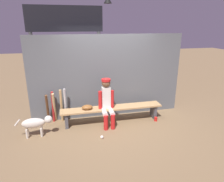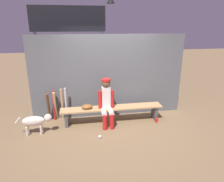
% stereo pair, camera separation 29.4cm
% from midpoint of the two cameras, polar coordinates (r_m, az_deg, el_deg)
% --- Properties ---
extents(ground_plane, '(30.00, 30.00, 0.00)m').
position_cam_midpoint_polar(ground_plane, '(5.58, 1.53, -8.61)').
color(ground_plane, brown).
extents(chainlink_fence, '(4.23, 0.03, 2.27)m').
position_cam_midpoint_polar(chainlink_fence, '(5.61, 0.68, 4.00)').
color(chainlink_fence, '#595E63').
rests_on(chainlink_fence, ground_plane).
extents(dugout_bench, '(2.69, 0.36, 0.43)m').
position_cam_midpoint_polar(dugout_bench, '(5.43, 1.56, -5.41)').
color(dugout_bench, tan).
rests_on(dugout_bench, ground_plane).
extents(player_seated, '(0.41, 0.55, 1.21)m').
position_cam_midpoint_polar(player_seated, '(5.19, 0.12, -2.86)').
color(player_seated, silver).
rests_on(player_seated, ground_plane).
extents(baseball_glove, '(0.28, 0.20, 0.12)m').
position_cam_midpoint_polar(baseball_glove, '(5.29, -5.42, -4.41)').
color(baseball_glove, brown).
rests_on(baseball_glove, dugout_bench).
extents(bat_aluminum_silver, '(0.06, 0.14, 0.94)m').
position_cam_midpoint_polar(bat_aluminum_silver, '(5.58, -11.25, -3.66)').
color(bat_aluminum_silver, '#B7B7BC').
rests_on(bat_aluminum_silver, ground_plane).
extents(bat_wood_tan, '(0.07, 0.16, 0.91)m').
position_cam_midpoint_polar(bat_wood_tan, '(5.62, -12.29, -3.74)').
color(bat_wood_tan, tan).
rests_on(bat_wood_tan, ground_plane).
extents(bat_wood_natural, '(0.07, 0.26, 0.84)m').
position_cam_midpoint_polar(bat_wood_natural, '(5.66, -14.15, -4.11)').
color(bat_wood_natural, tan).
rests_on(bat_wood_natural, ground_plane).
extents(bat_aluminum_red, '(0.09, 0.15, 0.87)m').
position_cam_midpoint_polar(bat_aluminum_red, '(5.66, -14.48, -3.98)').
color(bat_aluminum_red, '#B22323').
rests_on(bat_aluminum_red, ground_plane).
extents(bat_wood_dark, '(0.08, 0.26, 0.83)m').
position_cam_midpoint_polar(bat_wood_dark, '(5.64, -15.91, -4.40)').
color(bat_wood_dark, brown).
rests_on(bat_wood_dark, ground_plane).
extents(baseball, '(0.07, 0.07, 0.07)m').
position_cam_midpoint_polar(baseball, '(4.83, -1.65, -12.69)').
color(baseball, white).
rests_on(baseball, ground_plane).
extents(cup_on_ground, '(0.08, 0.08, 0.11)m').
position_cam_midpoint_polar(cup_on_ground, '(5.69, 13.77, -7.96)').
color(cup_on_ground, red).
rests_on(cup_on_ground, ground_plane).
extents(cup_on_bench, '(0.08, 0.08, 0.11)m').
position_cam_midpoint_polar(cup_on_bench, '(5.31, -1.83, -4.30)').
color(cup_on_bench, red).
rests_on(cup_on_bench, dugout_bench).
extents(scoreboard, '(2.46, 0.27, 3.26)m').
position_cam_midpoint_polar(scoreboard, '(6.37, -10.04, 16.13)').
color(scoreboard, '#3F3F42').
rests_on(scoreboard, ground_plane).
extents(dog, '(0.84, 0.20, 0.49)m').
position_cam_midpoint_polar(dog, '(5.14, -18.99, -7.96)').
color(dog, beige).
rests_on(dog, ground_plane).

